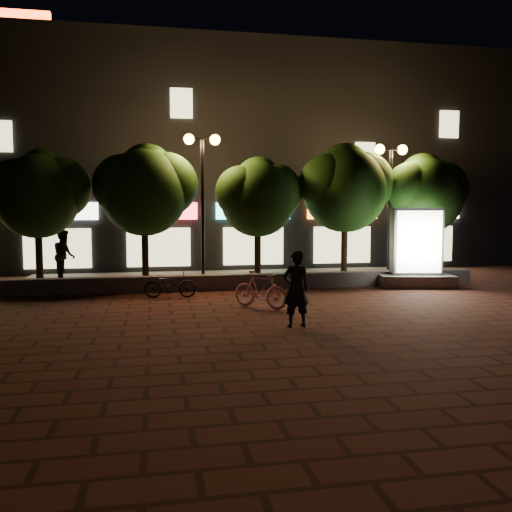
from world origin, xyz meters
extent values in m
plane|color=#4F2718|center=(0.00, 0.00, 0.00)|extent=(80.00, 80.00, 0.00)
cube|color=slate|center=(0.00, 4.00, 0.25)|extent=(16.00, 0.45, 0.50)
cube|color=slate|center=(0.00, 6.50, 0.04)|extent=(16.00, 5.00, 0.08)
cube|color=black|center=(0.00, 13.00, 5.00)|extent=(28.00, 8.00, 10.00)
cube|color=#FE300C|center=(-9.00, 12.00, 10.70)|extent=(3.00, 0.25, 1.20)
cube|color=black|center=(-9.00, 12.00, 10.05)|extent=(3.00, 0.25, 0.10)
cube|color=white|center=(-7.00, 8.94, 2.60)|extent=(3.20, 0.12, 0.70)
cube|color=beige|center=(-7.00, 8.94, 1.10)|extent=(2.60, 0.10, 1.60)
cube|color=red|center=(-3.00, 8.94, 2.60)|extent=(3.20, 0.12, 0.70)
cube|color=beige|center=(-3.00, 8.94, 1.10)|extent=(2.60, 0.10, 1.60)
cube|color=#47E8DE|center=(1.00, 8.94, 2.60)|extent=(3.20, 0.12, 0.70)
cube|color=beige|center=(1.00, 8.94, 1.10)|extent=(2.60, 0.10, 1.60)
cube|color=orange|center=(5.00, 8.94, 2.60)|extent=(3.20, 0.12, 0.70)
cube|color=beige|center=(5.00, 8.94, 1.10)|extent=(2.60, 0.10, 1.60)
cube|color=silver|center=(9.00, 8.94, 2.60)|extent=(3.20, 0.12, 0.70)
cube|color=beige|center=(9.00, 8.94, 1.10)|extent=(2.60, 0.10, 1.60)
cube|color=beige|center=(-9.00, 8.94, 5.50)|extent=(0.90, 0.10, 1.20)
cube|color=beige|center=(-2.00, 8.94, 7.00)|extent=(0.90, 0.10, 1.20)
cube|color=beige|center=(6.00, 8.94, 5.00)|extent=(0.90, 0.10, 1.20)
cube|color=beige|center=(10.00, 8.94, 6.50)|extent=(0.90, 0.10, 1.20)
cylinder|color=black|center=(-7.00, 5.40, 1.21)|extent=(0.24, 0.24, 2.25)
sphere|color=#204C16|center=(-7.00, 5.40, 3.10)|extent=(2.80, 2.80, 2.80)
sphere|color=#204C16|center=(-6.30, 5.60, 3.40)|extent=(2.10, 2.10, 2.10)
sphere|color=#204C16|center=(-7.63, 5.25, 3.35)|extent=(1.96, 1.96, 1.96)
sphere|color=#204C16|center=(-6.90, 5.75, 3.80)|extent=(1.82, 1.82, 1.82)
cylinder|color=black|center=(-3.50, 5.40, 1.25)|extent=(0.24, 0.24, 2.34)
sphere|color=#204C16|center=(-3.50, 5.40, 3.25)|extent=(3.00, 3.00, 3.00)
sphere|color=#204C16|center=(-2.75, 5.60, 3.54)|extent=(2.25, 2.25, 2.25)
sphere|color=#204C16|center=(-4.17, 5.25, 3.50)|extent=(2.10, 2.10, 2.10)
sphere|color=#204C16|center=(-3.40, 5.75, 4.00)|extent=(1.95, 1.95, 1.95)
cylinder|color=black|center=(0.50, 5.40, 1.18)|extent=(0.24, 0.24, 2.21)
sphere|color=#204C16|center=(0.50, 5.40, 3.03)|extent=(2.70, 2.70, 2.70)
sphere|color=#204C16|center=(1.17, 5.60, 3.33)|extent=(2.03, 2.03, 2.02)
sphere|color=#204C16|center=(-0.11, 5.25, 3.28)|extent=(1.89, 1.89, 1.89)
sphere|color=#204C16|center=(0.60, 5.75, 3.70)|extent=(1.76, 1.76, 1.76)
cylinder|color=black|center=(3.80, 5.40, 1.30)|extent=(0.24, 0.24, 2.43)
sphere|color=#204C16|center=(3.80, 5.40, 3.36)|extent=(3.10, 3.10, 3.10)
sphere|color=#204C16|center=(4.58, 5.60, 3.66)|extent=(2.33, 2.33, 2.33)
sphere|color=#204C16|center=(3.10, 5.25, 3.61)|extent=(2.17, 2.17, 2.17)
sphere|color=#204C16|center=(3.90, 5.75, 4.14)|extent=(2.01, 2.02, 2.02)
cylinder|color=black|center=(7.00, 5.40, 1.23)|extent=(0.24, 0.24, 2.29)
sphere|color=#204C16|center=(7.00, 5.40, 3.17)|extent=(2.90, 2.90, 2.90)
sphere|color=#204C16|center=(7.72, 5.60, 3.47)|extent=(2.18, 2.17, 2.17)
sphere|color=#204C16|center=(6.35, 5.25, 3.42)|extent=(2.03, 2.03, 2.03)
sphere|color=#204C16|center=(7.10, 5.75, 3.90)|extent=(1.89, 1.88, 1.88)
cylinder|color=black|center=(-1.50, 5.20, 2.58)|extent=(0.12, 0.12, 5.00)
cylinder|color=black|center=(-1.50, 5.20, 5.08)|extent=(0.90, 0.08, 0.08)
sphere|color=#FFB13F|center=(-1.95, 5.20, 5.08)|extent=(0.36, 0.36, 0.36)
sphere|color=#FFB13F|center=(-1.05, 5.20, 5.08)|extent=(0.36, 0.36, 0.36)
cylinder|color=black|center=(5.50, 5.20, 2.48)|extent=(0.12, 0.12, 4.80)
cylinder|color=black|center=(5.50, 5.20, 4.88)|extent=(0.90, 0.08, 0.08)
sphere|color=#FFB13F|center=(5.05, 5.20, 4.88)|extent=(0.36, 0.36, 0.36)
sphere|color=#FFB13F|center=(5.95, 5.20, 4.88)|extent=(0.36, 0.36, 0.36)
cube|color=slate|center=(5.68, 3.40, 0.21)|extent=(2.71, 1.72, 0.42)
cube|color=#4C4C51|center=(5.68, 3.40, 1.57)|extent=(1.76, 0.89, 2.31)
cube|color=white|center=(5.62, 3.11, 1.57)|extent=(1.50, 0.33, 2.10)
cube|color=white|center=(5.74, 3.70, 1.57)|extent=(1.50, 0.33, 2.10)
imported|color=pink|center=(-0.38, 0.48, 0.50)|extent=(1.53, 1.50, 1.00)
imported|color=black|center=(-0.04, -1.99, 0.88)|extent=(0.68, 0.49, 1.76)
imported|color=black|center=(-2.73, 2.65, 0.41)|extent=(1.60, 0.69, 0.82)
imported|color=black|center=(-6.40, 6.65, 1.02)|extent=(0.98, 1.10, 1.88)
camera|label=1|loc=(-3.18, -13.65, 2.68)|focal=37.69mm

